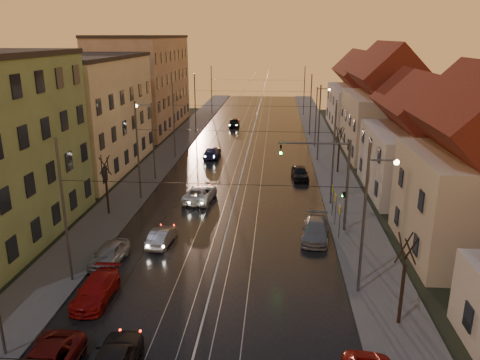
% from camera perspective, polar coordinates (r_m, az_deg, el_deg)
% --- Properties ---
extents(road, '(16.00, 120.00, 0.04)m').
position_cam_1_polar(road, '(57.54, 0.74, 2.77)').
color(road, black).
rests_on(road, ground).
extents(sidewalk_left, '(4.00, 120.00, 0.15)m').
position_cam_1_polar(sidewalk_left, '(59.01, -9.01, 2.97)').
color(sidewalk_left, '#4C4C4C').
rests_on(sidewalk_left, ground).
extents(sidewalk_right, '(4.00, 120.00, 0.15)m').
position_cam_1_polar(sidewalk_right, '(57.76, 10.69, 2.58)').
color(sidewalk_right, '#4C4C4C').
rests_on(sidewalk_right, ground).
extents(tram_rail_0, '(0.06, 120.00, 0.03)m').
position_cam_1_polar(tram_rail_0, '(57.71, -1.45, 2.84)').
color(tram_rail_0, gray).
rests_on(tram_rail_0, road).
extents(tram_rail_1, '(0.06, 120.00, 0.03)m').
position_cam_1_polar(tram_rail_1, '(57.59, -0.03, 2.81)').
color(tram_rail_1, gray).
rests_on(tram_rail_1, road).
extents(tram_rail_2, '(0.06, 120.00, 0.03)m').
position_cam_1_polar(tram_rail_2, '(57.49, 1.50, 2.78)').
color(tram_rail_2, gray).
rests_on(tram_rail_2, road).
extents(tram_rail_3, '(0.06, 120.00, 0.03)m').
position_cam_1_polar(tram_rail_3, '(57.44, 2.93, 2.75)').
color(tram_rail_3, gray).
rests_on(tram_rail_3, road).
extents(apartment_left_2, '(10.00, 20.00, 12.00)m').
position_cam_1_polar(apartment_left_2, '(54.56, -18.52, 7.49)').
color(apartment_left_2, beige).
rests_on(apartment_left_2, ground).
extents(apartment_left_3, '(10.00, 24.00, 14.00)m').
position_cam_1_polar(apartment_left_3, '(76.92, -11.70, 11.38)').
color(apartment_left_3, '#957860').
rests_on(apartment_left_3, ground).
extents(house_right_1, '(8.67, 10.20, 10.80)m').
position_cam_1_polar(house_right_1, '(34.57, 27.06, 0.26)').
color(house_right_1, '#BCAF90').
rests_on(house_right_1, ground).
extents(house_right_2, '(9.18, 12.24, 9.20)m').
position_cam_1_polar(house_right_2, '(46.63, 21.10, 3.98)').
color(house_right_2, beige).
rests_on(house_right_2, ground).
extents(house_right_3, '(9.18, 14.28, 11.50)m').
position_cam_1_polar(house_right_3, '(60.71, 17.36, 8.32)').
color(house_right_3, '#BCAF90').
rests_on(house_right_3, ground).
extents(house_right_4, '(9.18, 16.32, 10.00)m').
position_cam_1_polar(house_right_4, '(78.31, 14.51, 9.85)').
color(house_right_4, beige).
rests_on(house_right_4, ground).
extents(catenary_pole_l_1, '(0.16, 0.16, 9.00)m').
position_cam_1_polar(catenary_pole_l_1, '(29.20, -20.62, -3.78)').
color(catenary_pole_l_1, '#595B60').
rests_on(catenary_pole_l_1, ground).
extents(catenary_pole_r_1, '(0.16, 0.16, 9.00)m').
position_cam_1_polar(catenary_pole_r_1, '(26.98, 14.83, -4.95)').
color(catenary_pole_r_1, '#595B60').
rests_on(catenary_pole_r_1, ground).
extents(catenary_pole_l_2, '(0.16, 0.16, 9.00)m').
position_cam_1_polar(catenary_pole_l_2, '(42.61, -12.34, 3.38)').
color(catenary_pole_l_2, '#595B60').
rests_on(catenary_pole_l_2, ground).
extents(catenary_pole_r_2, '(0.16, 0.16, 9.00)m').
position_cam_1_polar(catenary_pole_r_2, '(41.12, 11.32, 2.95)').
color(catenary_pole_r_2, '#595B60').
rests_on(catenary_pole_r_2, ground).
extents(catenary_pole_l_3, '(0.16, 0.16, 9.00)m').
position_cam_1_polar(catenary_pole_l_3, '(56.82, -8.07, 7.03)').
color(catenary_pole_l_3, '#595B60').
rests_on(catenary_pole_l_3, ground).
extents(catenary_pole_r_3, '(0.16, 0.16, 9.00)m').
position_cam_1_polar(catenary_pole_r_3, '(55.71, 9.61, 6.76)').
color(catenary_pole_r_3, '#595B60').
rests_on(catenary_pole_r_3, ground).
extents(catenary_pole_l_4, '(0.16, 0.16, 9.00)m').
position_cam_1_polar(catenary_pole_l_4, '(71.35, -5.49, 9.19)').
color(catenary_pole_l_4, '#595B60').
rests_on(catenary_pole_l_4, ground).
extents(catenary_pole_r_4, '(0.16, 0.16, 9.00)m').
position_cam_1_polar(catenary_pole_r_4, '(70.47, 8.60, 8.98)').
color(catenary_pole_r_4, '#595B60').
rests_on(catenary_pole_r_4, ground).
extents(catenary_pole_l_5, '(0.16, 0.16, 9.00)m').
position_cam_1_polar(catenary_pole_l_5, '(88.99, -3.49, 10.84)').
color(catenary_pole_l_5, '#595B60').
rests_on(catenary_pole_l_5, ground).
extents(catenary_pole_r_5, '(0.16, 0.16, 9.00)m').
position_cam_1_polar(catenary_pole_r_5, '(88.29, 7.83, 10.66)').
color(catenary_pole_r_5, '#595B60').
rests_on(catenary_pole_r_5, ground).
extents(street_lamp_1, '(1.75, 0.32, 8.00)m').
position_cam_1_polar(street_lamp_1, '(27.86, 15.57, -3.45)').
color(street_lamp_1, '#595B60').
rests_on(street_lamp_1, ground).
extents(street_lamp_2, '(1.75, 0.32, 8.00)m').
position_cam_1_polar(street_lamp_2, '(48.29, -10.94, 5.55)').
color(street_lamp_2, '#595B60').
rests_on(street_lamp_2, ground).
extents(street_lamp_3, '(1.75, 0.32, 8.00)m').
position_cam_1_polar(street_lamp_3, '(62.56, 9.56, 8.26)').
color(street_lamp_3, '#595B60').
rests_on(street_lamp_3, ground).
extents(traffic_light_mast, '(5.30, 0.32, 7.20)m').
position_cam_1_polar(traffic_light_mast, '(35.27, 11.42, 0.72)').
color(traffic_light_mast, '#595B60').
rests_on(traffic_light_mast, ground).
extents(bare_tree_0, '(1.09, 1.09, 5.11)m').
position_cam_1_polar(bare_tree_0, '(40.01, -15.95, -0.79)').
color(bare_tree_0, black).
rests_on(bare_tree_0, ground).
extents(bare_tree_1, '(1.09, 1.09, 5.11)m').
position_cam_1_polar(bare_tree_1, '(25.54, 19.25, -11.69)').
color(bare_tree_1, black).
rests_on(bare_tree_1, ground).
extents(bare_tree_2, '(1.09, 1.09, 5.11)m').
position_cam_1_polar(bare_tree_2, '(51.46, 11.96, 3.47)').
color(bare_tree_2, black).
rests_on(bare_tree_2, ground).
extents(driving_car_1, '(1.57, 3.81, 1.23)m').
position_cam_1_polar(driving_car_1, '(34.24, -9.52, -6.80)').
color(driving_car_1, '#929297').
rests_on(driving_car_1, ground).
extents(driving_car_2, '(2.78, 5.22, 1.39)m').
position_cam_1_polar(driving_car_2, '(42.55, -4.90, -1.63)').
color(driving_car_2, silver).
rests_on(driving_car_2, ground).
extents(driving_car_3, '(1.93, 4.62, 1.33)m').
position_cam_1_polar(driving_car_3, '(57.59, -3.45, 3.41)').
color(driving_car_3, '#181D48').
rests_on(driving_car_3, ground).
extents(driving_car_4, '(2.02, 4.45, 1.48)m').
position_cam_1_polar(driving_car_4, '(77.14, -0.71, 7.05)').
color(driving_car_4, black).
rests_on(driving_car_4, ground).
extents(parked_left_2, '(1.80, 4.41, 1.28)m').
position_cam_1_polar(parked_left_2, '(28.40, -17.17, -12.65)').
color(parked_left_2, '#A31010').
rests_on(parked_left_2, ground).
extents(parked_left_3, '(1.96, 4.07, 1.34)m').
position_cam_1_polar(parked_left_3, '(32.32, -15.67, -8.64)').
color(parked_left_3, '#96979B').
rests_on(parked_left_3, ground).
extents(parked_right_1, '(2.47, 4.91, 1.37)m').
position_cam_1_polar(parked_right_1, '(35.08, 9.20, -6.05)').
color(parked_right_1, gray).
rests_on(parked_right_1, ground).
extents(parked_right_2, '(1.92, 4.11, 1.36)m').
position_cam_1_polar(parked_right_2, '(49.10, 7.32, 0.86)').
color(parked_right_2, black).
rests_on(parked_right_2, ground).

